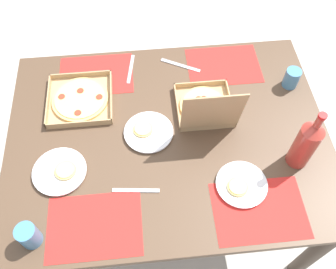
{
  "coord_description": "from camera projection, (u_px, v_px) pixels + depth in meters",
  "views": [
    {
      "loc": [
        0.09,
        0.87,
        2.09
      ],
      "look_at": [
        0.0,
        0.0,
        0.74
      ],
      "focal_mm": 39.03,
      "sensor_mm": 36.0,
      "label": 1
    }
  ],
  "objects": [
    {
      "name": "fork_by_near_right",
      "position": [
        131.0,
        69.0,
        1.82
      ],
      "size": [
        0.05,
        0.19,
        0.0
      ],
      "primitive_type": "cube",
      "rotation": [
        0.0,
        0.0,
        4.54
      ],
      "color": "#B7B7BC",
      "rests_on": "dining_table"
    },
    {
      "name": "soda_bottle",
      "position": [
        306.0,
        143.0,
        1.43
      ],
      "size": [
        0.09,
        0.09,
        0.32
      ],
      "color": "#B2382D",
      "rests_on": "dining_table"
    },
    {
      "name": "placemat_far_left",
      "position": [
        259.0,
        210.0,
        1.42
      ],
      "size": [
        0.36,
        0.26,
        0.0
      ],
      "primitive_type": "cube",
      "color": "red",
      "rests_on": "dining_table"
    },
    {
      "name": "knife_by_far_right",
      "position": [
        180.0,
        65.0,
        1.83
      ],
      "size": [
        0.19,
        0.12,
        0.0
      ],
      "primitive_type": "cube",
      "rotation": [
        0.0,
        0.0,
        2.65
      ],
      "color": "#B7B7BC",
      "rests_on": "dining_table"
    },
    {
      "name": "placemat_far_right",
      "position": [
        95.0,
        226.0,
        1.39
      ],
      "size": [
        0.36,
        0.26,
        0.0
      ],
      "primitive_type": "cube",
      "color": "red",
      "rests_on": "dining_table"
    },
    {
      "name": "fork_by_near_left",
      "position": [
        136.0,
        190.0,
        1.46
      ],
      "size": [
        0.19,
        0.04,
        0.0
      ],
      "primitive_type": "cube",
      "rotation": [
        0.0,
        0.0,
        3.03
      ],
      "color": "#B7B7BC",
      "rests_on": "dining_table"
    },
    {
      "name": "pizza_box_edge_far",
      "position": [
        206.0,
        107.0,
        1.64
      ],
      "size": [
        0.25,
        0.3,
        0.29
      ],
      "color": "tan",
      "rests_on": "dining_table"
    },
    {
      "name": "dining_table",
      "position": [
        168.0,
        146.0,
        1.7
      ],
      "size": [
        1.42,
        1.07,
        0.74
      ],
      "color": "#3F3328",
      "rests_on": "ground_plane"
    },
    {
      "name": "placemat_near_left",
      "position": [
        223.0,
        65.0,
        1.84
      ],
      "size": [
        0.36,
        0.26,
        0.0
      ],
      "primitive_type": "cube",
      "color": "red",
      "rests_on": "dining_table"
    },
    {
      "name": "plate_near_left",
      "position": [
        60.0,
        171.0,
        1.5
      ],
      "size": [
        0.22,
        0.22,
        0.03
      ],
      "color": "white",
      "rests_on": "dining_table"
    },
    {
      "name": "plate_far_right",
      "position": [
        148.0,
        132.0,
        1.61
      ],
      "size": [
        0.22,
        0.22,
        0.03
      ],
      "color": "white",
      "rests_on": "dining_table"
    },
    {
      "name": "cup_red",
      "position": [
        292.0,
        78.0,
        1.73
      ],
      "size": [
        0.07,
        0.07,
        0.1
      ],
      "primitive_type": "cylinder",
      "color": "teal",
      "rests_on": "dining_table"
    },
    {
      "name": "placemat_near_right",
      "position": [
        96.0,
        75.0,
        1.8
      ],
      "size": [
        0.36,
        0.26,
        0.0
      ],
      "primitive_type": "cube",
      "color": "red",
      "rests_on": "dining_table"
    },
    {
      "name": "plate_middle",
      "position": [
        241.0,
        185.0,
        1.47
      ],
      "size": [
        0.21,
        0.21,
        0.03
      ],
      "color": "white",
      "rests_on": "dining_table"
    },
    {
      "name": "pizza_box_center",
      "position": [
        80.0,
        99.0,
        1.7
      ],
      "size": [
        0.3,
        0.3,
        0.04
      ],
      "color": "tan",
      "rests_on": "dining_table"
    },
    {
      "name": "ground_plane",
      "position": [
        168.0,
        200.0,
        2.23
      ],
      "size": [
        6.0,
        6.0,
        0.0
      ],
      "primitive_type": "plane",
      "color": "beige"
    },
    {
      "name": "cup_clear_right",
      "position": [
        29.0,
        236.0,
        1.31
      ],
      "size": [
        0.08,
        0.08,
        0.1
      ],
      "primitive_type": "cylinder",
      "color": "teal",
      "rests_on": "dining_table"
    }
  ]
}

